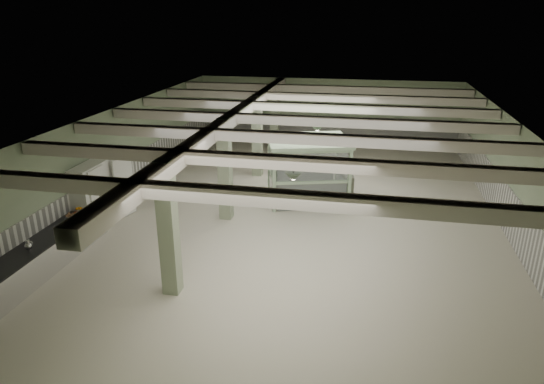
% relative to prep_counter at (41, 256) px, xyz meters
% --- Properties ---
extents(floor, '(20.00, 20.00, 0.00)m').
position_rel_prep_counter_xyz_m(floor, '(6.54, 5.70, -0.46)').
color(floor, beige).
rests_on(floor, ground).
extents(ceiling, '(14.00, 20.00, 0.02)m').
position_rel_prep_counter_xyz_m(ceiling, '(6.54, 5.70, 3.14)').
color(ceiling, silver).
rests_on(ceiling, wall_back).
extents(wall_back, '(14.00, 0.02, 3.60)m').
position_rel_prep_counter_xyz_m(wall_back, '(6.54, 15.70, 1.34)').
color(wall_back, '#A6B994').
rests_on(wall_back, floor).
extents(wall_front, '(14.00, 0.02, 3.60)m').
position_rel_prep_counter_xyz_m(wall_front, '(6.54, -4.30, 1.34)').
color(wall_front, '#A6B994').
rests_on(wall_front, floor).
extents(wall_left, '(0.02, 20.00, 3.60)m').
position_rel_prep_counter_xyz_m(wall_left, '(-0.46, 5.70, 1.34)').
color(wall_left, '#A6B994').
rests_on(wall_left, floor).
extents(wall_right, '(0.02, 20.00, 3.60)m').
position_rel_prep_counter_xyz_m(wall_right, '(13.54, 5.70, 1.34)').
color(wall_right, '#A6B994').
rests_on(wall_right, floor).
extents(wainscot_left, '(0.05, 19.90, 1.50)m').
position_rel_prep_counter_xyz_m(wainscot_left, '(-0.43, 5.70, 0.29)').
color(wainscot_left, white).
rests_on(wainscot_left, floor).
extents(wainscot_right, '(0.05, 19.90, 1.50)m').
position_rel_prep_counter_xyz_m(wainscot_right, '(13.52, 5.70, 0.29)').
color(wainscot_right, white).
rests_on(wainscot_right, floor).
extents(wainscot_back, '(13.90, 0.05, 1.50)m').
position_rel_prep_counter_xyz_m(wainscot_back, '(6.54, 15.68, 0.29)').
color(wainscot_back, white).
rests_on(wainscot_back, floor).
extents(girder, '(0.45, 19.90, 0.40)m').
position_rel_prep_counter_xyz_m(girder, '(4.04, 5.70, 2.92)').
color(girder, beige).
rests_on(girder, ceiling).
extents(beam_a, '(13.90, 0.35, 0.32)m').
position_rel_prep_counter_xyz_m(beam_a, '(6.54, -1.80, 2.96)').
color(beam_a, beige).
rests_on(beam_a, ceiling).
extents(beam_b, '(13.90, 0.35, 0.32)m').
position_rel_prep_counter_xyz_m(beam_b, '(6.54, 0.70, 2.96)').
color(beam_b, beige).
rests_on(beam_b, ceiling).
extents(beam_c, '(13.90, 0.35, 0.32)m').
position_rel_prep_counter_xyz_m(beam_c, '(6.54, 3.20, 2.96)').
color(beam_c, beige).
rests_on(beam_c, ceiling).
extents(beam_d, '(13.90, 0.35, 0.32)m').
position_rel_prep_counter_xyz_m(beam_d, '(6.54, 5.70, 2.96)').
color(beam_d, beige).
rests_on(beam_d, ceiling).
extents(beam_e, '(13.90, 0.35, 0.32)m').
position_rel_prep_counter_xyz_m(beam_e, '(6.54, 8.20, 2.96)').
color(beam_e, beige).
rests_on(beam_e, ceiling).
extents(beam_f, '(13.90, 0.35, 0.32)m').
position_rel_prep_counter_xyz_m(beam_f, '(6.54, 10.70, 2.96)').
color(beam_f, beige).
rests_on(beam_f, ceiling).
extents(beam_g, '(13.90, 0.35, 0.32)m').
position_rel_prep_counter_xyz_m(beam_g, '(6.54, 13.20, 2.96)').
color(beam_g, beige).
rests_on(beam_g, ceiling).
extents(column_a, '(0.42, 0.42, 3.60)m').
position_rel_prep_counter_xyz_m(column_a, '(4.04, -0.30, 1.34)').
color(column_a, '#93A182').
rests_on(column_a, floor).
extents(column_b, '(0.42, 0.42, 3.60)m').
position_rel_prep_counter_xyz_m(column_b, '(4.04, 4.70, 1.34)').
color(column_b, '#93A182').
rests_on(column_b, floor).
extents(column_c, '(0.42, 0.42, 3.60)m').
position_rel_prep_counter_xyz_m(column_c, '(4.04, 9.70, 1.34)').
color(column_c, '#93A182').
rests_on(column_c, floor).
extents(column_d, '(0.42, 0.42, 3.60)m').
position_rel_prep_counter_xyz_m(column_d, '(4.04, 13.70, 1.34)').
color(column_d, '#93A182').
rests_on(column_d, floor).
extents(pendant_front, '(0.44, 0.44, 0.22)m').
position_rel_prep_counter_xyz_m(pendant_front, '(7.04, 0.70, 2.59)').
color(pendant_front, '#354433').
rests_on(pendant_front, ceiling).
extents(pendant_mid, '(0.44, 0.44, 0.22)m').
position_rel_prep_counter_xyz_m(pendant_mid, '(7.04, 6.20, 2.59)').
color(pendant_mid, '#354433').
rests_on(pendant_mid, ceiling).
extents(pendant_back, '(0.44, 0.44, 0.22)m').
position_rel_prep_counter_xyz_m(pendant_back, '(7.04, 11.20, 2.59)').
color(pendant_back, '#354433').
rests_on(pendant_back, ceiling).
extents(prep_counter, '(0.96, 5.54, 0.91)m').
position_rel_prep_counter_xyz_m(prep_counter, '(0.00, 0.00, 0.00)').
color(prep_counter, silver).
rests_on(prep_counter, floor).
extents(pitcher_near, '(0.25, 0.27, 0.29)m').
position_rel_prep_counter_xyz_m(pitcher_near, '(0.06, -0.48, 0.58)').
color(pitcher_near, silver).
rests_on(pitcher_near, prep_counter).
extents(pitcher_far, '(0.17, 0.19, 0.24)m').
position_rel_prep_counter_xyz_m(pitcher_far, '(0.16, 1.77, 0.56)').
color(pitcher_far, silver).
rests_on(pitcher_far, prep_counter).
extents(veg_colander, '(0.57, 0.57, 0.21)m').
position_rel_prep_counter_xyz_m(veg_colander, '(0.04, 1.57, 0.55)').
color(veg_colander, '#3D3D42').
rests_on(veg_colander, prep_counter).
extents(orange_bowl, '(0.29, 0.29, 0.10)m').
position_rel_prep_counter_xyz_m(orange_bowl, '(-0.07, 2.17, 0.49)').
color(orange_bowl, '#B2B2B7').
rests_on(orange_bowl, prep_counter).
extents(walkin_cooler, '(0.90, 2.46, 2.26)m').
position_rel_prep_counter_xyz_m(walkin_cooler, '(-0.08, 3.44, 0.67)').
color(walkin_cooler, white).
rests_on(walkin_cooler, floor).
extents(guard_booth, '(3.61, 3.29, 2.43)m').
position_rel_prep_counter_xyz_m(guard_booth, '(6.62, 7.06, 1.21)').
color(guard_booth, '#A8C69E').
rests_on(guard_booth, floor).
extents(filing_cabinet, '(0.45, 0.58, 1.15)m').
position_rel_prep_counter_xyz_m(filing_cabinet, '(8.21, 6.84, 0.12)').
color(filing_cabinet, '#5B5E4F').
rests_on(filing_cabinet, floor).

